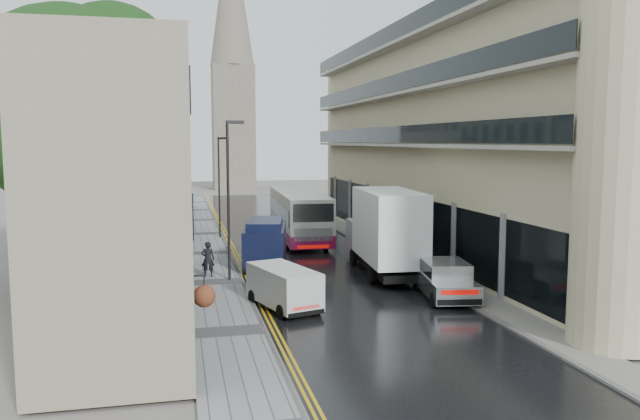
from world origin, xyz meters
name	(u,v)px	position (x,y,z in m)	size (l,w,h in m)	color
road	(300,251)	(0.00, 27.50, 0.01)	(9.00, 85.00, 0.02)	black
left_sidewalk	(208,254)	(-5.85, 27.50, 0.06)	(2.70, 85.00, 0.12)	gray
right_sidewalk	(379,247)	(5.40, 27.50, 0.06)	(1.80, 85.00, 0.12)	slate
old_shop_row	(148,158)	(-9.45, 30.00, 6.00)	(4.50, 56.00, 12.00)	gray
modern_block	(460,142)	(10.30, 26.00, 7.00)	(8.00, 40.00, 14.00)	#B7AC88
church_spire	(232,52)	(0.50, 82.00, 20.00)	(6.40, 6.40, 40.00)	gray
tree_near	(70,144)	(-12.50, 20.00, 6.95)	(10.56, 10.56, 13.89)	black
tree_far	(108,154)	(-12.20, 33.00, 6.23)	(9.24, 9.24, 12.46)	black
cream_bus	(287,222)	(-0.63, 28.75, 1.74)	(2.87, 12.61, 3.44)	beige
white_lorry	(371,238)	(1.67, 17.52, 2.29)	(2.60, 8.66, 4.55)	white
silver_hatchback	(434,288)	(2.97, 12.66, 0.87)	(1.99, 4.55, 1.71)	#B3B3B8
white_van	(282,297)	(-3.66, 12.33, 0.93)	(1.72, 4.01, 1.81)	silver
navy_van	(245,248)	(-4.18, 21.38, 1.41)	(2.18, 5.44, 2.78)	black
pedestrian	(208,259)	(-6.17, 20.44, 1.04)	(0.67, 0.44, 1.84)	black
lamp_post_near	(228,201)	(-5.15, 19.57, 4.08)	(0.89, 0.20, 7.93)	black
lamp_post_far	(219,188)	(-4.70, 33.85, 3.72)	(0.81, 0.18, 7.19)	black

